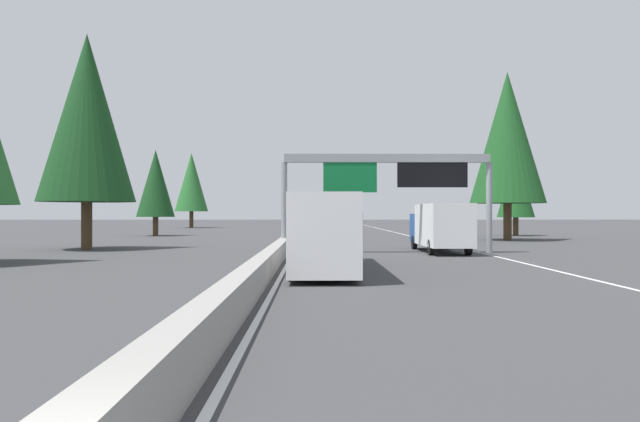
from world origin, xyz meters
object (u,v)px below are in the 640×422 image
Objects in this scene: sedan_mid_right at (348,228)px; sign_gantry_overhead at (390,174)px; bus_distant_b at (322,229)px; conifer_left_far at (191,182)px; conifer_right_near at (507,138)px; conifer_right_mid at (516,185)px; conifer_left_mid at (156,184)px; sedan_mid_center at (350,221)px; minivan_far_center at (353,220)px; conifer_left_near at (87,118)px; box_truck_near_center at (440,226)px.

sign_gantry_overhead is at bearing -178.99° from sedan_mid_right.
bus_distant_b is 0.93× the size of conifer_left_far.
sedan_mid_right is 0.29× the size of conifer_right_near.
sign_gantry_overhead is 11.84m from bus_distant_b.
sign_gantry_overhead is at bearing 148.70° from conifer_right_mid.
conifer_left_far is at bearing 5.59° from conifer_left_mid.
sedan_mid_right is at bearing 71.34° from conifer_right_mid.
sedan_mid_center is at bearing -1.81° from sign_gantry_overhead.
bus_distant_b is 42.35m from conifer_left_mid.
conifer_right_mid is at bearing -21.98° from conifer_right_near.
sign_gantry_overhead is 91.74m from sedan_mid_center.
sign_gantry_overhead is 2.88× the size of sedan_mid_right.
minivan_far_center is 0.33× the size of conifer_right_near.
conifer_left_near reaches higher than conifer_left_mid.
conifer_right_mid is at bearing -166.45° from minivan_far_center.
bus_distant_b is 0.80× the size of conifer_left_near.
conifer_left_mid is at bearing -174.41° from conifer_left_far.
minivan_far_center is 0.35× the size of conifer_left_near.
sedan_mid_center is 0.31× the size of conifer_left_near.
conifer_right_near is (16.25, -9.39, 7.47)m from box_truck_near_center.
box_truck_near_center is 0.93× the size of conifer_left_mid.
conifer_left_far is (-21.73, 28.04, 6.55)m from minivan_far_center.
minivan_far_center is 0.55× the size of conifer_left_mid.
conifer_right_near is (27.72, -16.76, 7.37)m from bus_distant_b.
conifer_left_near reaches higher than sedan_mid_right.
conifer_left_far reaches higher than sedan_mid_center.
conifer_right_near is at bearing 158.02° from conifer_right_mid.
conifer_right_mid is (38.49, -21.11, 3.70)m from bus_distant_b.
sedan_mid_center is at bearing -14.40° from conifer_left_near.
conifer_left_mid is at bearing 105.83° from sedan_mid_right.
minivan_far_center is 0.41× the size of conifer_left_far.
conifer_left_near is (-80.93, 22.79, 7.76)m from minivan_far_center.
bus_distant_b is at bearing 175.37° from sedan_mid_right.
sedan_mid_right is 51.25m from minivan_far_center.
minivan_far_center is at bearing 13.55° from conifer_right_mid.
sedan_mid_right is at bearing 1.01° from sign_gantry_overhead.
box_truck_near_center is at bearing -97.80° from conifer_left_near.
conifer_right_near is at bearing -140.91° from conifer_left_far.
sedan_mid_center is (57.87, -3.49, 0.00)m from sedan_mid_right.
conifer_left_mid is (10.79, 33.98, -3.54)m from conifer_right_near.
conifer_right_near is 1.68× the size of conifer_right_mid.
conifer_left_near is (3.92, 19.62, 3.98)m from sign_gantry_overhead.
bus_distant_b reaches higher than minivan_far_center.
minivan_far_center is at bearing -2.14° from sign_gantry_overhead.
minivan_far_center is (84.06, 0.00, -0.66)m from box_truck_near_center.
minivan_far_center is at bearing -15.73° from conifer_left_near.
sign_gantry_overhead is 1.42× the size of conifer_right_mid.
bus_distant_b is (-10.66, 4.19, -3.01)m from sign_gantry_overhead.
bus_distant_b is at bearing 176.04° from sedan_mid_center.
conifer_right_near reaches higher than conifer_left_mid.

